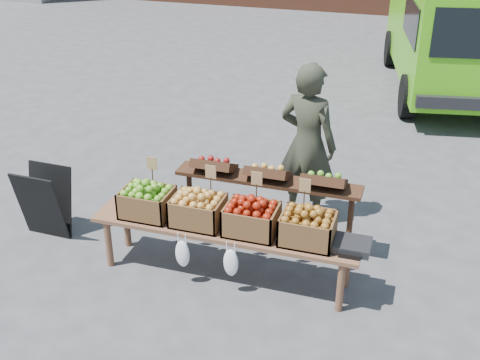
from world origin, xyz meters
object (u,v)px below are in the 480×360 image
(back_table, at_px, (267,201))
(crate_golden_apples, at_px, (147,202))
(chalkboard_sign, at_px, (45,202))
(crate_red_apples, at_px, (251,219))
(crate_russet_pears, at_px, (198,211))
(weighing_scale, at_px, (352,245))
(crate_green_apples, at_px, (308,229))
(display_bench, at_px, (225,252))
(delivery_van, at_px, (459,31))
(vendor, at_px, (308,144))

(back_table, bearing_deg, crate_golden_apples, -145.84)
(chalkboard_sign, bearing_deg, crate_red_apples, -1.30)
(crate_russet_pears, xyz_separation_m, weighing_scale, (1.52, 0.00, -0.10))
(back_table, distance_m, crate_red_apples, 0.75)
(back_table, relative_size, crate_red_apples, 4.20)
(weighing_scale, bearing_deg, crate_green_apples, 180.00)
(back_table, height_order, weighing_scale, back_table)
(crate_russet_pears, relative_size, weighing_scale, 1.47)
(display_bench, xyz_separation_m, crate_russet_pears, (-0.28, 0.00, 0.42))
(delivery_van, bearing_deg, weighing_scale, -107.38)
(display_bench, relative_size, crate_golden_apples, 5.40)
(crate_russet_pears, bearing_deg, back_table, 54.63)
(delivery_van, bearing_deg, crate_golden_apples, -123.27)
(chalkboard_sign, distance_m, display_bench, 2.17)
(vendor, xyz_separation_m, crate_green_apples, (0.31, -1.40, -0.24))
(delivery_van, relative_size, back_table, 2.38)
(back_table, height_order, crate_russet_pears, back_table)
(vendor, relative_size, crate_red_apples, 3.79)
(vendor, height_order, chalkboard_sign, vendor)
(vendor, bearing_deg, back_table, 83.19)
(crate_russet_pears, relative_size, crate_green_apples, 1.00)
(vendor, relative_size, crate_russet_pears, 3.79)
(weighing_scale, bearing_deg, chalkboard_sign, 177.82)
(crate_golden_apples, height_order, crate_red_apples, same)
(crate_russet_pears, height_order, weighing_scale, crate_russet_pears)
(display_bench, height_order, crate_russet_pears, crate_russet_pears)
(crate_golden_apples, relative_size, crate_russet_pears, 1.00)
(chalkboard_sign, distance_m, crate_russet_pears, 1.91)
(crate_russet_pears, height_order, crate_red_apples, same)
(crate_golden_apples, relative_size, crate_green_apples, 1.00)
(chalkboard_sign, distance_m, crate_green_apples, 3.00)
(crate_golden_apples, distance_m, weighing_scale, 2.08)
(crate_red_apples, distance_m, crate_green_apples, 0.55)
(crate_red_apples, relative_size, crate_green_apples, 1.00)
(crate_russet_pears, distance_m, crate_red_apples, 0.55)
(crate_golden_apples, bearing_deg, display_bench, 0.00)
(crate_russet_pears, bearing_deg, display_bench, 0.00)
(crate_golden_apples, xyz_separation_m, weighing_scale, (2.08, 0.00, -0.10))
(delivery_van, bearing_deg, crate_green_apples, -110.82)
(display_bench, bearing_deg, vendor, 69.90)
(crate_russet_pears, xyz_separation_m, crate_red_apples, (0.55, 0.00, 0.00))
(delivery_van, bearing_deg, vendor, -116.49)
(crate_golden_apples, xyz_separation_m, crate_red_apples, (1.10, 0.00, 0.00))
(vendor, height_order, back_table, vendor)
(crate_russet_pears, bearing_deg, crate_red_apples, 0.00)
(delivery_van, distance_m, weighing_scale, 6.98)
(crate_golden_apples, height_order, crate_russet_pears, same)
(crate_golden_apples, bearing_deg, chalkboard_sign, 174.44)
(crate_green_apples, bearing_deg, delivery_van, 79.26)
(chalkboard_sign, height_order, crate_golden_apples, crate_golden_apples)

